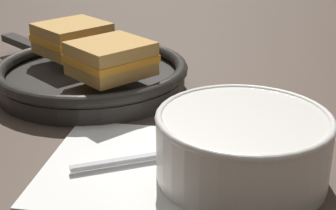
{
  "coord_description": "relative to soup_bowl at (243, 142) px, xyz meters",
  "views": [
    {
      "loc": [
        -0.04,
        -0.56,
        0.28
      ],
      "look_at": [
        -0.03,
        0.01,
        0.04
      ],
      "focal_mm": 55.0,
      "sensor_mm": 36.0,
      "label": 1
    }
  ],
  "objects": [
    {
      "name": "soup_bowl",
      "position": [
        0.0,
        0.0,
        0.0
      ],
      "size": [
        0.18,
        0.18,
        0.07
      ],
      "color": "silver",
      "rests_on": "ground_plane"
    },
    {
      "name": "sandwich_near_right",
      "position": [
        -0.22,
        0.32,
        0.02
      ],
      "size": [
        0.14,
        0.14,
        0.05
      ],
      "rotation": [
        0.0,
        0.0,
        10.15
      ],
      "color": "#C18E47",
      "rests_on": "skillet"
    },
    {
      "name": "ground_plane",
      "position": [
        -0.05,
        0.09,
        -0.04
      ],
      "size": [
        4.0,
        4.0,
        0.0
      ],
      "primitive_type": "plane",
      "color": "#47382D"
    },
    {
      "name": "skillet",
      "position": [
        -0.19,
        0.27,
        -0.02
      ],
      "size": [
        0.33,
        0.35,
        0.04
      ],
      "color": "black",
      "rests_on": "ground_plane"
    },
    {
      "name": "spoon",
      "position": [
        -0.06,
        0.04,
        -0.03
      ],
      "size": [
        0.18,
        0.07,
        0.01
      ],
      "rotation": [
        0.0,
        0.0,
        0.31
      ],
      "color": "#B7B7BC",
      "rests_on": "napkin"
    },
    {
      "name": "napkin",
      "position": [
        -0.09,
        0.02,
        -0.04
      ],
      "size": [
        0.27,
        0.24,
        0.0
      ],
      "color": "white",
      "rests_on": "ground_plane"
    },
    {
      "name": "sandwich_near_left",
      "position": [
        -0.15,
        0.21,
        0.02
      ],
      "size": [
        0.14,
        0.14,
        0.05
      ],
      "rotation": [
        0.0,
        0.0,
        6.99
      ],
      "color": "#C18E47",
      "rests_on": "skillet"
    }
  ]
}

